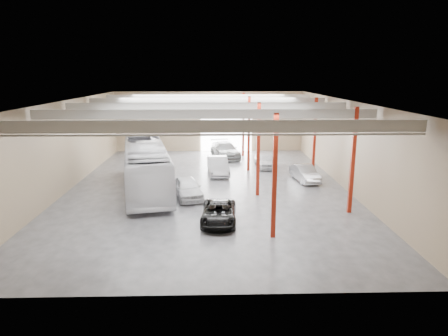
{
  "coord_description": "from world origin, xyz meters",
  "views": [
    {
      "loc": [
        0.45,
        -31.01,
        9.01
      ],
      "look_at": [
        1.25,
        -2.26,
        2.2
      ],
      "focal_mm": 32.0,
      "sensor_mm": 36.0,
      "label": 1
    }
  ],
  "objects_px": {
    "black_sedan": "(219,213)",
    "car_row_c": "(225,150)",
    "coach_bus": "(146,167)",
    "car_row_a": "(187,188)",
    "car_right_near": "(305,173)",
    "car_row_b": "(218,166)",
    "car_right_far": "(265,160)"
  },
  "relations": [
    {
      "from": "car_row_b",
      "to": "car_right_far",
      "type": "relative_size",
      "value": 1.16
    },
    {
      "from": "black_sedan",
      "to": "car_right_far",
      "type": "distance_m",
      "value": 15.63
    },
    {
      "from": "black_sedan",
      "to": "car_right_near",
      "type": "height_order",
      "value": "car_right_near"
    },
    {
      "from": "car_row_b",
      "to": "car_right_far",
      "type": "distance_m",
      "value": 5.4
    },
    {
      "from": "car_row_c",
      "to": "car_right_far",
      "type": "relative_size",
      "value": 1.41
    },
    {
      "from": "car_right_far",
      "to": "car_row_c",
      "type": "bearing_deg",
      "value": 124.24
    },
    {
      "from": "car_row_a",
      "to": "car_right_far",
      "type": "relative_size",
      "value": 1.07
    },
    {
      "from": "coach_bus",
      "to": "black_sedan",
      "type": "relative_size",
      "value": 2.97
    },
    {
      "from": "car_row_b",
      "to": "car_right_far",
      "type": "xyz_separation_m",
      "value": [
        4.67,
        2.7,
        -0.09
      ]
    },
    {
      "from": "black_sedan",
      "to": "coach_bus",
      "type": "bearing_deg",
      "value": 130.08
    },
    {
      "from": "coach_bus",
      "to": "car_row_b",
      "type": "distance_m",
      "value": 7.55
    },
    {
      "from": "car_row_b",
      "to": "car_row_c",
      "type": "height_order",
      "value": "car_row_c"
    },
    {
      "from": "black_sedan",
      "to": "car_row_a",
      "type": "height_order",
      "value": "car_row_a"
    },
    {
      "from": "car_row_a",
      "to": "car_right_near",
      "type": "height_order",
      "value": "car_row_a"
    },
    {
      "from": "car_row_c",
      "to": "coach_bus",
      "type": "bearing_deg",
      "value": -130.95
    },
    {
      "from": "coach_bus",
      "to": "car_row_b",
      "type": "relative_size",
      "value": 2.78
    },
    {
      "from": "car_right_near",
      "to": "car_right_far",
      "type": "distance_m",
      "value": 5.88
    },
    {
      "from": "car_row_a",
      "to": "car_right_far",
      "type": "bearing_deg",
      "value": 39.01
    },
    {
      "from": "car_row_a",
      "to": "car_row_b",
      "type": "height_order",
      "value": "car_row_b"
    },
    {
      "from": "coach_bus",
      "to": "black_sedan",
      "type": "height_order",
      "value": "coach_bus"
    },
    {
      "from": "coach_bus",
      "to": "car_right_far",
      "type": "relative_size",
      "value": 3.22
    },
    {
      "from": "coach_bus",
      "to": "car_row_b",
      "type": "bearing_deg",
      "value": 28.3
    },
    {
      "from": "black_sedan",
      "to": "car_row_c",
      "type": "bearing_deg",
      "value": 89.93
    },
    {
      "from": "black_sedan",
      "to": "car_right_far",
      "type": "height_order",
      "value": "car_right_far"
    },
    {
      "from": "car_row_a",
      "to": "car_right_near",
      "type": "distance_m",
      "value": 10.76
    },
    {
      "from": "car_row_a",
      "to": "car_row_b",
      "type": "bearing_deg",
      "value": 56.29
    },
    {
      "from": "black_sedan",
      "to": "car_row_b",
      "type": "relative_size",
      "value": 0.94
    },
    {
      "from": "car_row_b",
      "to": "car_right_near",
      "type": "xyz_separation_m",
      "value": [
        7.42,
        -2.5,
        -0.1
      ]
    },
    {
      "from": "black_sedan",
      "to": "car_right_far",
      "type": "bearing_deg",
      "value": 74.98
    },
    {
      "from": "car_right_far",
      "to": "car_row_a",
      "type": "bearing_deg",
      "value": -130.11
    },
    {
      "from": "coach_bus",
      "to": "car_row_a",
      "type": "distance_m",
      "value": 4.15
    },
    {
      "from": "car_row_c",
      "to": "car_right_near",
      "type": "relative_size",
      "value": 1.39
    }
  ]
}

